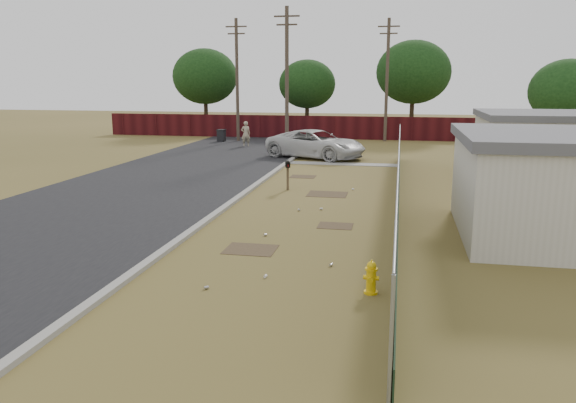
% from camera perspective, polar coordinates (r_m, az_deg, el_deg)
% --- Properties ---
extents(ground, '(120.00, 120.00, 0.00)m').
position_cam_1_polar(ground, '(20.08, 2.08, -0.91)').
color(ground, olive).
rests_on(ground, ground).
extents(street, '(15.10, 60.00, 0.12)m').
position_cam_1_polar(street, '(29.44, -8.47, 3.22)').
color(street, black).
rests_on(street, ground).
extents(chainlink_fence, '(0.10, 27.06, 2.02)m').
position_cam_1_polar(chainlink_fence, '(20.68, 11.13, 1.51)').
color(chainlink_fence, gray).
rests_on(chainlink_fence, ground).
extents(privacy_fence, '(30.00, 0.12, 1.80)m').
position_cam_1_polar(privacy_fence, '(45.38, -0.35, 7.61)').
color(privacy_fence, '#3F0D10').
rests_on(privacy_fence, ground).
extents(utility_poles, '(12.60, 8.24, 9.00)m').
position_cam_1_polar(utility_poles, '(40.55, 1.69, 12.42)').
color(utility_poles, '#4C3C32').
rests_on(utility_poles, ground).
extents(horizon_trees, '(33.32, 31.94, 7.78)m').
position_cam_1_polar(horizon_trees, '(42.93, 8.43, 12.20)').
color(horizon_trees, '#382919').
rests_on(horizon_trees, ground).
extents(fire_hydrant, '(0.35, 0.35, 0.77)m').
position_cam_1_polar(fire_hydrant, '(12.43, 8.45, -7.68)').
color(fire_hydrant, '#DFB40B').
rests_on(fire_hydrant, ground).
extents(mailbox, '(0.31, 0.56, 1.27)m').
position_cam_1_polar(mailbox, '(23.62, -0.03, 3.57)').
color(mailbox, brown).
rests_on(mailbox, ground).
extents(pickup_truck, '(6.62, 4.95, 1.67)m').
position_cam_1_polar(pickup_truck, '(33.64, 2.86, 5.86)').
color(pickup_truck, silver).
rests_on(pickup_truck, ground).
extents(pedestrian, '(0.73, 0.59, 1.76)m').
position_cam_1_polar(pedestrian, '(39.66, -4.32, 6.87)').
color(pedestrian, tan).
rests_on(pedestrian, ground).
extents(trash_bin, '(0.63, 0.70, 0.92)m').
position_cam_1_polar(trash_bin, '(42.97, -6.78, 6.69)').
color(trash_bin, black).
rests_on(trash_bin, ground).
extents(scattered_litter, '(2.64, 12.34, 0.07)m').
position_cam_1_polar(scattered_litter, '(17.22, 1.14, -2.99)').
color(scattered_litter, silver).
rests_on(scattered_litter, ground).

